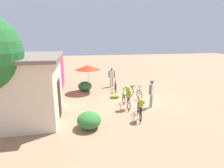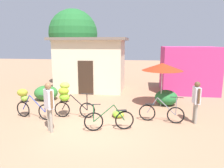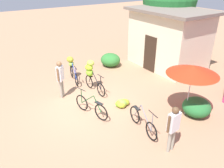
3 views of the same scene
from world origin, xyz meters
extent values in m
plane|color=#A47859|center=(0.00, 0.00, 0.00)|extent=(60.00, 60.00, 0.00)
cube|color=beige|center=(-1.50, 6.20, 1.58)|extent=(4.12, 2.71, 3.17)
cube|color=#72665B|center=(-1.50, 6.20, 3.25)|extent=(4.62, 3.21, 0.16)
cube|color=#332319|center=(-1.50, 4.82, 1.00)|extent=(0.90, 0.06, 2.00)
cube|color=#C43377|center=(4.60, 6.49, 1.39)|extent=(3.20, 2.80, 2.79)
ellipsoid|color=#307531|center=(-3.30, 3.34, 0.39)|extent=(1.24, 1.15, 0.78)
ellipsoid|color=#246932|center=(2.98, 3.28, 0.37)|extent=(1.10, 1.09, 0.74)
cylinder|color=beige|center=(2.70, 3.02, 1.01)|extent=(0.04, 0.04, 2.02)
cone|color=red|center=(2.70, 3.02, 1.92)|extent=(1.91, 1.91, 0.35)
torus|color=black|center=(-2.00, 0.47, 0.32)|extent=(0.65, 0.18, 0.65)
torus|color=black|center=(-3.07, 0.69, 0.32)|extent=(0.65, 0.18, 0.65)
cylinder|color=navy|center=(-2.88, 0.65, 0.64)|extent=(0.41, 0.12, 0.65)
cylinder|color=navy|center=(-2.35, 0.54, 0.64)|extent=(0.73, 0.19, 0.66)
cylinder|color=black|center=(-2.00, 0.47, 0.98)|extent=(0.50, 0.13, 0.03)
cylinder|color=navy|center=(-2.00, 0.47, 0.65)|extent=(0.04, 0.04, 0.65)
cube|color=black|center=(-2.96, 0.67, 0.68)|extent=(0.38, 0.21, 0.02)
ellipsoid|color=#8AC340|center=(-2.95, 0.66, 0.82)|extent=(0.43, 0.40, 0.26)
ellipsoid|color=#999F2B|center=(-3.01, 0.64, 1.05)|extent=(0.45, 0.37, 0.30)
torus|color=black|center=(-0.41, 0.94, 0.32)|extent=(0.65, 0.08, 0.65)
torus|color=black|center=(-1.46, 0.89, 0.32)|extent=(0.65, 0.08, 0.65)
cylinder|color=black|center=(-1.28, 0.90, 0.64)|extent=(0.40, 0.05, 0.66)
cylinder|color=black|center=(-0.75, 0.92, 0.64)|extent=(0.71, 0.07, 0.66)
cylinder|color=black|center=(-0.41, 0.94, 1.01)|extent=(0.50, 0.05, 0.03)
cylinder|color=black|center=(-0.41, 0.94, 0.67)|extent=(0.04, 0.04, 0.69)
cube|color=black|center=(-1.35, 0.90, 0.68)|extent=(0.37, 0.16, 0.02)
ellipsoid|color=#79BF27|center=(-1.34, 0.88, 0.86)|extent=(0.45, 0.37, 0.33)
ellipsoid|color=#8AB223|center=(-1.36, 0.87, 1.11)|extent=(0.44, 0.36, 0.30)
ellipsoid|color=#9DB73D|center=(-1.32, 0.95, 1.33)|extent=(0.43, 0.37, 0.26)
torus|color=black|center=(0.14, -0.30, 0.34)|extent=(0.67, 0.23, 0.68)
torus|color=black|center=(1.19, -0.01, 0.34)|extent=(0.67, 0.23, 0.68)
cylinder|color=#19592D|center=(1.01, -0.06, 0.63)|extent=(0.41, 0.14, 0.60)
cylinder|color=#19592D|center=(0.48, -0.21, 0.63)|extent=(0.71, 0.23, 0.61)
cylinder|color=black|center=(0.14, -0.30, 0.96)|extent=(0.49, 0.16, 0.03)
cylinder|color=#19592D|center=(0.14, -0.30, 0.65)|extent=(0.04, 0.04, 0.62)
cube|color=black|center=(1.08, -0.04, 0.71)|extent=(0.38, 0.23, 0.02)
torus|color=black|center=(3.07, 0.82, 0.33)|extent=(0.65, 0.14, 0.65)
torus|color=black|center=(2.00, 0.97, 0.33)|extent=(0.65, 0.14, 0.65)
cylinder|color=slate|center=(2.19, 0.95, 0.64)|extent=(0.41, 0.09, 0.66)
cylinder|color=slate|center=(2.72, 0.87, 0.64)|extent=(0.72, 0.14, 0.66)
cylinder|color=black|center=(3.07, 0.82, 1.03)|extent=(0.50, 0.10, 0.03)
cylinder|color=slate|center=(3.07, 0.82, 0.68)|extent=(0.04, 0.04, 0.70)
cube|color=black|center=(2.11, 0.96, 0.68)|extent=(0.38, 0.19, 0.02)
ellipsoid|color=#8FA628|center=(0.79, 1.35, 0.12)|extent=(0.47, 0.53, 0.24)
ellipsoid|color=#93A729|center=(0.91, 1.15, 0.12)|extent=(0.47, 0.48, 0.24)
ellipsoid|color=#7DA940|center=(0.81, 1.22, 0.15)|extent=(0.58, 0.55, 0.30)
ellipsoid|color=#78C624|center=(0.81, 1.12, 0.14)|extent=(0.44, 0.47, 0.27)
cylinder|color=gray|center=(-1.40, -0.50, 0.42)|extent=(0.11, 0.11, 0.84)
cylinder|color=gray|center=(-1.27, -0.62, 0.42)|extent=(0.11, 0.11, 0.84)
cube|color=silver|center=(-1.33, -0.56, 1.17)|extent=(0.43, 0.42, 0.66)
cylinder|color=brown|center=(-1.51, -0.39, 1.20)|extent=(0.08, 0.08, 0.60)
cylinder|color=brown|center=(-1.15, -0.73, 1.20)|extent=(0.08, 0.08, 0.60)
sphere|color=brown|center=(-1.33, -0.56, 1.61)|extent=(0.23, 0.23, 0.23)
cylinder|color=gray|center=(3.81, 0.88, 0.39)|extent=(0.11, 0.11, 0.78)
cylinder|color=gray|center=(3.80, 1.06, 0.39)|extent=(0.11, 0.11, 0.78)
cube|color=silver|center=(3.80, 0.97, 1.10)|extent=(0.24, 0.42, 0.62)
cylinder|color=brown|center=(3.83, 0.72, 1.13)|extent=(0.08, 0.08, 0.56)
cylinder|color=brown|center=(3.78, 1.22, 1.13)|extent=(0.08, 0.08, 0.56)
sphere|color=brown|center=(3.80, 0.97, 1.51)|extent=(0.21, 0.21, 0.21)
camera|label=1|loc=(-11.55, 3.72, 4.31)|focal=30.00mm
camera|label=2|loc=(1.74, -7.08, 3.04)|focal=33.94mm
camera|label=3|loc=(7.31, -3.56, 5.07)|focal=35.63mm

